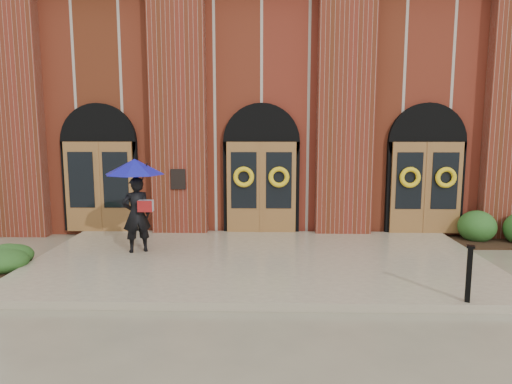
{
  "coord_description": "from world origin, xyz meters",
  "views": [
    {
      "loc": [
        0.15,
        -9.73,
        3.06
      ],
      "look_at": [
        -0.11,
        1.0,
        1.52
      ],
      "focal_mm": 32.0,
      "sensor_mm": 36.0,
      "label": 1
    }
  ],
  "objects": [
    {
      "name": "metal_post",
      "position": [
        3.52,
        -2.35,
        0.66
      ],
      "size": [
        0.17,
        0.17,
        0.97
      ],
      "rotation": [
        0.0,
        0.0,
        -0.36
      ],
      "color": "black",
      "rests_on": "landing"
    },
    {
      "name": "man_with_umbrella",
      "position": [
        -2.87,
        0.59,
        1.68
      ],
      "size": [
        1.82,
        1.82,
        2.18
      ],
      "rotation": [
        0.0,
        0.0,
        3.58
      ],
      "color": "black",
      "rests_on": "landing"
    },
    {
      "name": "hedge_front_left",
      "position": [
        -5.1,
        -0.4,
        0.23
      ],
      "size": [
        1.28,
        1.1,
        0.45
      ],
      "primitive_type": "ellipsoid",
      "color": "#224718",
      "rests_on": "ground"
    },
    {
      "name": "landing",
      "position": [
        0.0,
        0.15,
        0.07
      ],
      "size": [
        10.0,
        5.3,
        0.15
      ],
      "primitive_type": "cube",
      "color": "tan",
      "rests_on": "ground"
    },
    {
      "name": "ground",
      "position": [
        0.0,
        0.0,
        0.0
      ],
      "size": [
        90.0,
        90.0,
        0.0
      ],
      "primitive_type": "plane",
      "color": "gray",
      "rests_on": "ground"
    },
    {
      "name": "hedge_wall_right",
      "position": [
        6.48,
        2.2,
        0.39
      ],
      "size": [
        3.08,
        1.23,
        0.79
      ],
      "primitive_type": "ellipsoid",
      "color": "#25501C",
      "rests_on": "ground"
    },
    {
      "name": "church_building",
      "position": [
        0.0,
        8.78,
        3.5
      ],
      "size": [
        16.2,
        12.53,
        7.0
      ],
      "color": "maroon",
      "rests_on": "ground"
    }
  ]
}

